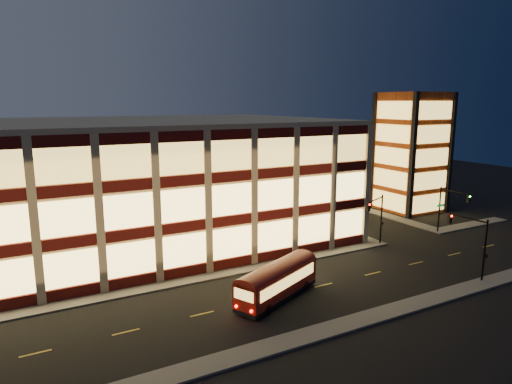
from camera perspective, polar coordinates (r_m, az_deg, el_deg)
ground at (r=43.51m, az=-7.33°, el=-11.27°), size 200.00×200.00×0.00m
sidewalk_office_south at (r=43.45m, az=-11.58°, el=-11.33°), size 54.00×2.00×0.15m
sidewalk_office_east at (r=68.21m, az=5.45°, el=-2.85°), size 2.00×30.00×0.15m
sidewalk_tower_south at (r=68.76m, az=25.08°, el=-3.76°), size 14.00×2.00×0.15m
sidewalk_tower_west at (r=74.83m, az=12.43°, el=-1.81°), size 2.00×30.00×0.15m
sidewalk_near at (r=32.92m, az=1.56°, el=-18.84°), size 100.00×2.00×0.15m
office_building at (r=56.44m, az=-16.66°, el=1.22°), size 50.45×30.45×14.50m
stair_tower at (r=73.98m, az=18.79°, el=4.72°), size 8.60×8.60×18.00m
traffic_signal_far at (r=54.13m, az=14.88°, el=-2.48°), size 3.79×1.87×6.00m
traffic_signal_right at (r=61.83m, az=23.03°, el=-1.34°), size 1.20×4.37×6.00m
traffic_signal_near at (r=47.98m, az=25.35°, el=-4.93°), size 0.32×4.45×6.00m
trolley_bus at (r=39.52m, az=2.67°, el=-10.83°), size 9.39×5.98×3.14m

